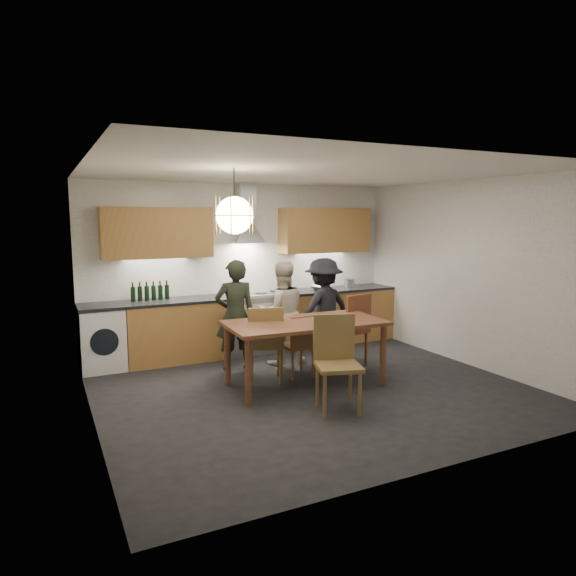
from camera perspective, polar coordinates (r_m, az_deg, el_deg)
name	(u,v)px	position (r m, az deg, el deg)	size (l,w,h in m)	color
ground	(311,388)	(6.41, 2.59, -11.07)	(5.00, 5.00, 0.00)	black
room_shell	(312,249)	(6.07, 2.69, 4.34)	(5.02, 4.52, 2.61)	white
counter_run	(253,323)	(8.01, -3.92, -3.88)	(5.00, 0.62, 0.90)	tan
range_stove	(252,324)	(8.00, -4.07, -3.96)	(0.90, 0.60, 0.92)	silver
wall_fixtures	(248,231)	(7.94, -4.49, 6.36)	(4.30, 0.54, 1.10)	#BA8847
pendant_lamp	(235,215)	(5.56, -5.96, 8.04)	(0.43, 0.43, 0.70)	black
dining_table	(305,329)	(6.32, 1.92, -4.55)	(1.97, 1.05, 0.81)	brown
chair_back_left	(266,339)	(6.47, -2.51, -5.71)	(0.57, 0.57, 0.98)	brown
chair_back_mid	(300,342)	(6.70, 1.35, -5.97)	(0.39, 0.39, 0.83)	brown
chair_back_right	(352,325)	(7.23, 7.16, -4.09)	(0.56, 0.56, 1.03)	brown
chair_front	(336,356)	(5.64, 5.38, -7.50)	(0.58, 0.58, 1.03)	brown
person_left	(235,315)	(7.01, -5.88, -3.04)	(0.55, 0.36, 1.52)	black
person_mid	(282,313)	(7.27, -0.71, -2.79)	(0.71, 0.56, 1.47)	beige
person_right	(323,309)	(7.56, 3.96, -2.31)	(0.96, 0.55, 1.49)	black
mixing_bowl	(321,288)	(8.36, 3.68, 0.02)	(0.32, 0.32, 0.08)	#B9B8BC
stock_pot	(349,283)	(8.77, 6.83, 0.53)	(0.19, 0.19, 0.13)	#A7A7AA
wine_bottles	(150,291)	(7.58, -15.07, -0.32)	(0.54, 0.06, 0.27)	black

